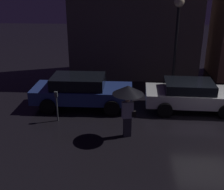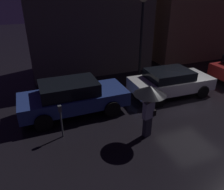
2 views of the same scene
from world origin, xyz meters
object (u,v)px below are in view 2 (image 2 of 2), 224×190
pedestrian_with_umbrella (150,96)px  parking_meter (61,118)px  parked_car_blue (73,97)px  parked_car_white (170,82)px  street_lamp_near (142,17)px

pedestrian_with_umbrella → parking_meter: pedestrian_with_umbrella is taller
parked_car_blue → parked_car_white: bearing=-0.1°
parked_car_white → parking_meter: bearing=-163.0°
parked_car_white → pedestrian_with_umbrella: pedestrian_with_umbrella is taller
parked_car_blue → parking_meter: bearing=-116.3°
pedestrian_with_umbrella → parking_meter: size_ratio=1.55×
parked_car_blue → pedestrian_with_umbrella: bearing=-51.0°
parked_car_blue → street_lamp_near: street_lamp_near is taller
parking_meter → street_lamp_near: 7.02m
pedestrian_with_umbrella → street_lamp_near: bearing=-127.7°
pedestrian_with_umbrella → street_lamp_near: size_ratio=0.42×
parked_car_white → street_lamp_near: street_lamp_near is taller
parked_car_blue → parked_car_white: parked_car_blue is taller
parked_car_white → parked_car_blue: bearing=-178.3°
pedestrian_with_umbrella → parking_meter: (-2.87, 1.06, -0.83)m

